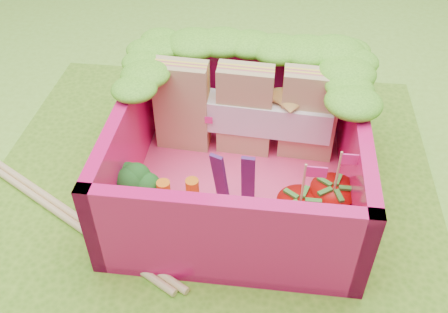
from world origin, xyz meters
name	(u,v)px	position (x,y,z in m)	size (l,w,h in m)	color
ground	(209,196)	(0.00, 0.00, 0.00)	(14.00, 14.00, 0.00)	#7FBC35
placemat	(209,194)	(0.00, 0.00, 0.01)	(2.60, 2.60, 0.03)	#569020
bento_floor	(238,187)	(0.16, 0.04, 0.06)	(1.30, 1.30, 0.05)	#EF3C73
bento_box	(239,154)	(0.16, 0.04, 0.31)	(1.30, 1.30, 0.55)	#DD1263
lettuce_ruffle	(248,56)	(0.16, 0.52, 0.64)	(1.43, 0.83, 0.11)	#368918
sandwich_stack	(246,111)	(0.17, 0.37, 0.36)	(1.07, 0.23, 0.56)	tan
broccoli	(134,186)	(-0.36, -0.22, 0.26)	(0.32, 0.32, 0.26)	#589648
carrot_sticks	(179,199)	(-0.12, -0.24, 0.21)	(0.21, 0.12, 0.26)	orange
purple_wedges	(234,179)	(0.15, -0.12, 0.27)	(0.22, 0.05, 0.38)	#441751
strawberry_left	(299,217)	(0.50, -0.28, 0.21)	(0.24, 0.24, 0.48)	#BC0B0C
strawberry_right	(331,204)	(0.66, -0.18, 0.21)	(0.24, 0.24, 0.48)	#BC0B0C
snap_peas	(300,228)	(0.51, -0.27, 0.11)	(0.59, 0.31, 0.05)	#5AAB36
chopsticks	(23,184)	(-1.08, -0.08, 0.05)	(2.16, 1.27, 0.04)	#DABB77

